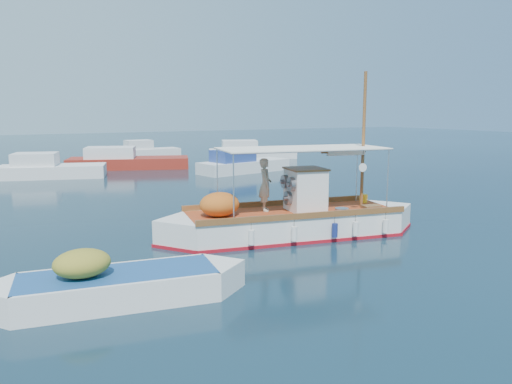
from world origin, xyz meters
TOP-DOWN VIEW (x-y plane):
  - ground at (0.00, 0.00)m, footprint 160.00×160.00m
  - fishing_caique at (-0.54, -0.75)m, footprint 9.39×3.85m
  - dinghy at (-7.26, -3.89)m, footprint 6.00×2.34m
  - bg_boat_nw at (-6.08, 19.25)m, footprint 6.91×4.17m
  - bg_boat_n at (-0.51, 21.99)m, footprint 9.10×5.55m
  - bg_boat_ne at (6.01, 15.76)m, footprint 7.01×3.56m
  - bg_boat_e at (11.27, 24.53)m, footprint 8.08×5.27m
  - bg_boat_far_n at (3.26, 29.46)m, footprint 5.70×2.19m

SIDE VIEW (x-z plane):
  - ground at x=0.00m, z-range 0.00..0.00m
  - dinghy at x=-7.26m, z-range -0.43..1.05m
  - bg_boat_n at x=-0.51m, z-range -0.41..1.39m
  - bg_boat_nw at x=-6.08m, z-range -0.41..1.39m
  - bg_boat_e at x=11.27m, z-range -0.41..1.39m
  - bg_boat_far_n at x=3.26m, z-range -0.41..1.39m
  - bg_boat_ne at x=6.01m, z-range -0.41..1.39m
  - fishing_caique at x=-0.54m, z-range -2.39..3.43m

